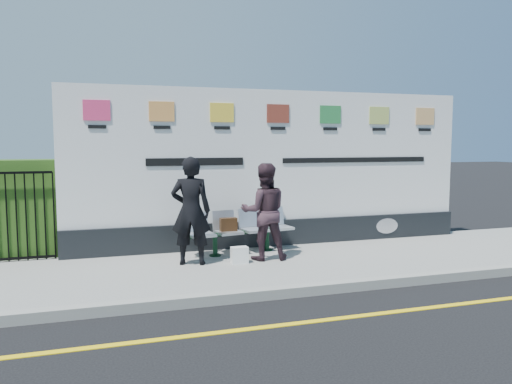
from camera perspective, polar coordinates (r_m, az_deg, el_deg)
ground at (r=6.33m, az=10.19°, el=-13.99°), size 80.00×80.00×0.00m
pavement at (r=8.50m, az=2.24°, el=-8.35°), size 14.00×3.00×0.12m
kerb at (r=7.16m, az=6.40°, el=-11.00°), size 14.00×0.18×0.14m
yellow_line at (r=6.33m, az=10.19°, el=-13.96°), size 14.00×0.10×0.01m
billboard at (r=9.72m, az=2.34°, el=1.54°), size 8.00×0.30×3.00m
bench at (r=9.09m, az=-1.65°, el=-5.66°), size 2.05×0.85×0.43m
woman_left at (r=8.21m, az=-7.46°, el=-2.15°), size 0.74×0.59×1.78m
woman_right at (r=8.51m, az=0.94°, el=-2.25°), size 0.90×0.75×1.65m
handbag_brown at (r=8.92m, az=-3.17°, el=-3.72°), size 0.30×0.13×0.23m
carrier_bag_white at (r=8.35m, az=-1.91°, el=-7.22°), size 0.27×0.16×0.27m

